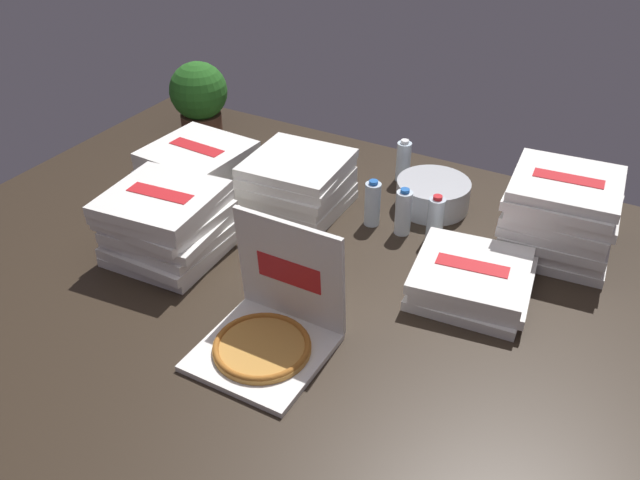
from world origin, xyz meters
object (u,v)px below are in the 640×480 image
object	(u,v)px
water_bottle_2	(372,204)
open_pizza_box	(270,327)
potted_plant	(199,97)
water_bottle_3	(403,161)
pizza_stack_right_near	(472,280)
ice_bucket	(433,195)
pizza_stack_left_far	(561,215)
pizza_stack_right_mid	(168,224)
pizza_stack_center_near	(198,171)
water_bottle_1	(435,219)
pizza_stack_left_near	(297,184)
water_bottle_0	(403,212)

from	to	relation	value
water_bottle_2	open_pizza_box	bearing A→B (deg)	-87.66
water_bottle_2	potted_plant	size ratio (longest dim) A/B	0.52
water_bottle_2	water_bottle_3	world-z (taller)	same
pizza_stack_right_near	ice_bucket	world-z (taller)	ice_bucket
pizza_stack_left_far	water_bottle_2	bearing A→B (deg)	-165.08
pizza_stack_right_mid	pizza_stack_center_near	distance (m)	0.46
water_bottle_1	pizza_stack_left_near	bearing A→B (deg)	-175.28
pizza_stack_right_mid	water_bottle_1	distance (m)	1.06
water_bottle_1	pizza_stack_right_near	bearing A→B (deg)	-46.43
pizza_stack_left_far	pizza_stack_center_near	bearing A→B (deg)	-166.93
pizza_stack_left_near	pizza_stack_center_near	distance (m)	0.46
pizza_stack_center_near	potted_plant	xyz separation A→B (m)	(-0.37, 0.50, 0.10)
pizza_stack_left_near	ice_bucket	size ratio (longest dim) A/B	1.37
water_bottle_1	potted_plant	bearing A→B (deg)	167.01
pizza_stack_right_mid	water_bottle_3	bearing A→B (deg)	60.67
ice_bucket	pizza_stack_left_near	bearing A→B (deg)	-150.67
open_pizza_box	pizza_stack_right_mid	distance (m)	0.69
ice_bucket	potted_plant	world-z (taller)	potted_plant
pizza_stack_right_near	pizza_stack_left_near	distance (m)	0.89
pizza_stack_right_mid	pizza_stack_left_near	bearing A→B (deg)	64.78
pizza_stack_left_far	water_bottle_3	distance (m)	0.79
pizza_stack_right_near	water_bottle_3	world-z (taller)	water_bottle_3
pizza_stack_center_near	water_bottle_1	distance (m)	1.07
water_bottle_1	pizza_stack_left_far	bearing A→B (deg)	21.97
pizza_stack_center_near	water_bottle_0	bearing A→B (deg)	9.62
pizza_stack_left_near	pizza_stack_center_near	xyz separation A→B (m)	(-0.44, -0.12, 0.00)
open_pizza_box	pizza_stack_center_near	xyz separation A→B (m)	(-0.82, 0.68, 0.04)
pizza_stack_left_far	water_bottle_0	bearing A→B (deg)	-161.60
pizza_stack_right_near	pizza_stack_center_near	xyz separation A→B (m)	(-1.30, 0.09, 0.06)
open_pizza_box	water_bottle_2	bearing A→B (deg)	92.34
pizza_stack_right_mid	water_bottle_0	size ratio (longest dim) A/B	2.19
pizza_stack_left_far	ice_bucket	world-z (taller)	pizza_stack_left_far
pizza_stack_left_far	water_bottle_2	distance (m)	0.74
open_pizza_box	pizza_stack_right_near	size ratio (longest dim) A/B	0.90
pizza_stack_center_near	potted_plant	distance (m)	0.63
pizza_stack_right_near	potted_plant	size ratio (longest dim) A/B	1.16
pizza_stack_right_near	water_bottle_2	xyz separation A→B (m)	(-0.52, 0.25, 0.04)
pizza_stack_left_near	pizza_stack_left_far	xyz separation A→B (m)	(1.06, 0.23, 0.04)
pizza_stack_left_far	water_bottle_2	xyz separation A→B (m)	(-0.71, -0.19, -0.06)
pizza_stack_right_near	potted_plant	world-z (taller)	potted_plant
potted_plant	water_bottle_2	bearing A→B (deg)	-16.49
pizza_stack_right_mid	potted_plant	size ratio (longest dim) A/B	1.13
water_bottle_3	water_bottle_0	bearing A→B (deg)	-66.62
pizza_stack_center_near	water_bottle_2	bearing A→B (deg)	11.35
pizza_stack_left_far	ice_bucket	xyz separation A→B (m)	(-0.54, 0.06, -0.09)
open_pizza_box	potted_plant	distance (m)	1.68
water_bottle_3	potted_plant	distance (m)	1.12
water_bottle_1	water_bottle_3	size ratio (longest dim) A/B	1.00
pizza_stack_left_far	water_bottle_1	distance (m)	0.48
pizza_stack_left_near	water_bottle_1	distance (m)	0.62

